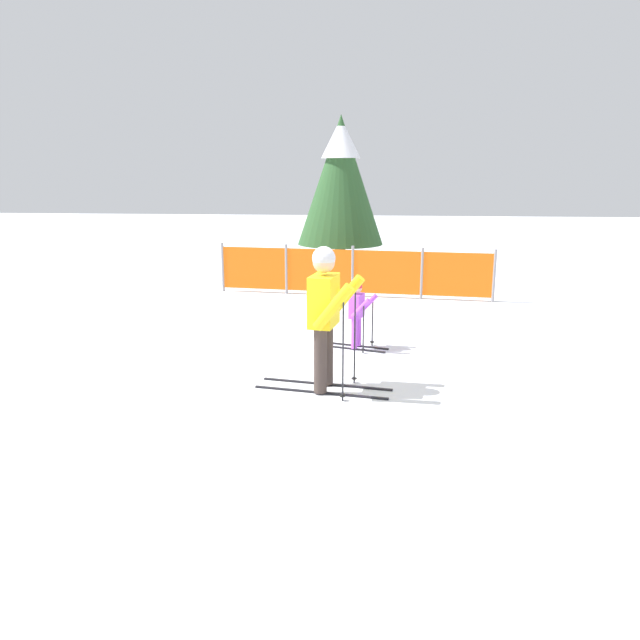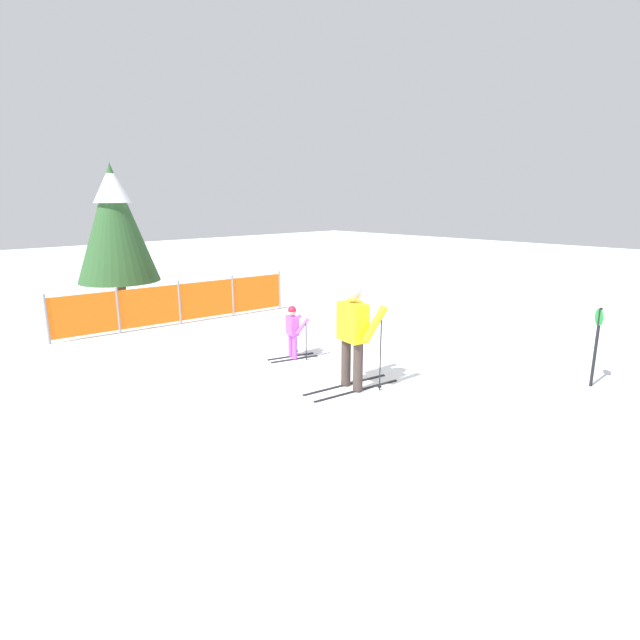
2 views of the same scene
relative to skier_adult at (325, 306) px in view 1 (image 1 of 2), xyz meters
name	(u,v)px [view 1 (image 1 of 2)]	position (x,y,z in m)	size (l,w,h in m)	color
ground_plane	(308,385)	(-0.24, 0.13, -1.05)	(60.00, 60.00, 0.00)	white
skier_adult	(325,306)	(0.00, 0.00, 0.00)	(1.71, 0.81, 1.77)	black
skier_child	(358,310)	(0.32, 1.86, -0.45)	(1.00, 0.55, 1.04)	black
safety_fence	(353,271)	(0.07, 5.86, -0.51)	(5.85, 0.69, 1.08)	gray
conifer_far	(341,178)	(-0.36, 8.32, 1.38)	(2.12, 2.12, 3.94)	#4C3823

